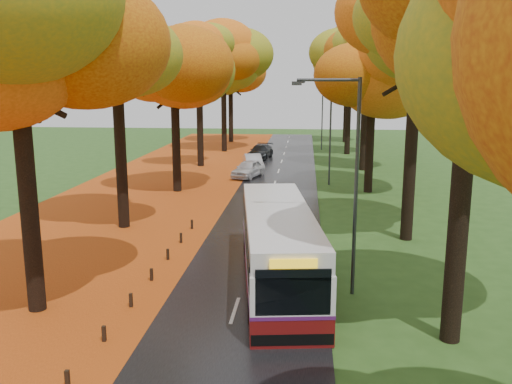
# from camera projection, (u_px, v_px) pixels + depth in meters

# --- Properties ---
(road) EXTENTS (6.50, 90.00, 0.04)m
(road) POSITION_uv_depth(u_px,v_px,m) (271.00, 197.00, 37.37)
(road) COLOR black
(road) RESTS_ON ground
(centre_line) EXTENTS (0.12, 90.00, 0.01)m
(centre_line) POSITION_uv_depth(u_px,v_px,m) (271.00, 197.00, 37.36)
(centre_line) COLOR silver
(centre_line) RESTS_ON road
(leaf_verge) EXTENTS (12.00, 90.00, 0.02)m
(leaf_verge) POSITION_uv_depth(u_px,v_px,m) (143.00, 195.00, 38.18)
(leaf_verge) COLOR maroon
(leaf_verge) RESTS_ON ground
(leaf_drift) EXTENTS (0.90, 90.00, 0.01)m
(leaf_drift) POSITION_uv_depth(u_px,v_px,m) (227.00, 196.00, 37.63)
(leaf_drift) COLOR #C25313
(leaf_drift) RESTS_ON road
(trees_left) EXTENTS (9.20, 74.00, 13.88)m
(trees_left) POSITION_uv_depth(u_px,v_px,m) (172.00, 57.00, 38.12)
(trees_left) COLOR black
(trees_left) RESTS_ON ground
(trees_right) EXTENTS (9.30, 74.20, 13.96)m
(trees_right) POSITION_uv_depth(u_px,v_px,m) (379.00, 54.00, 36.65)
(trees_right) COLOR black
(trees_right) RESTS_ON ground
(bollard_row) EXTENTS (0.11, 23.51, 0.52)m
(bollard_row) POSITION_uv_depth(u_px,v_px,m) (118.00, 316.00, 17.85)
(bollard_row) COLOR black
(bollard_row) RESTS_ON ground
(streetlamp_near) EXTENTS (2.45, 0.18, 8.00)m
(streetlamp_near) POSITION_uv_depth(u_px,v_px,m) (350.00, 170.00, 19.49)
(streetlamp_near) COLOR #333538
(streetlamp_near) RESTS_ON ground
(streetlamp_mid) EXTENTS (2.45, 0.18, 8.00)m
(streetlamp_mid) POSITION_uv_depth(u_px,v_px,m) (327.00, 124.00, 40.95)
(streetlamp_mid) COLOR #333538
(streetlamp_mid) RESTS_ON ground
(streetlamp_far) EXTENTS (2.45, 0.18, 8.00)m
(streetlamp_far) POSITION_uv_depth(u_px,v_px,m) (320.00, 109.00, 62.41)
(streetlamp_far) COLOR #333538
(streetlamp_far) RESTS_ON ground
(bus) EXTENTS (3.98, 11.39, 2.93)m
(bus) POSITION_uv_depth(u_px,v_px,m) (278.00, 244.00, 21.23)
(bus) COLOR #5D0E0E
(bus) RESTS_ON road
(car_white) EXTENTS (2.84, 4.49, 1.42)m
(car_white) POSITION_uv_depth(u_px,v_px,m) (248.00, 169.00, 44.81)
(car_white) COLOR silver
(car_white) RESTS_ON road
(car_silver) EXTENTS (2.34, 4.38, 1.37)m
(car_silver) POSITION_uv_depth(u_px,v_px,m) (253.00, 162.00, 48.74)
(car_silver) COLOR #AAACB2
(car_silver) RESTS_ON road
(car_dark) EXTENTS (2.65, 5.04, 1.39)m
(car_dark) POSITION_uv_depth(u_px,v_px,m) (261.00, 151.00, 56.02)
(car_dark) COLOR black
(car_dark) RESTS_ON road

